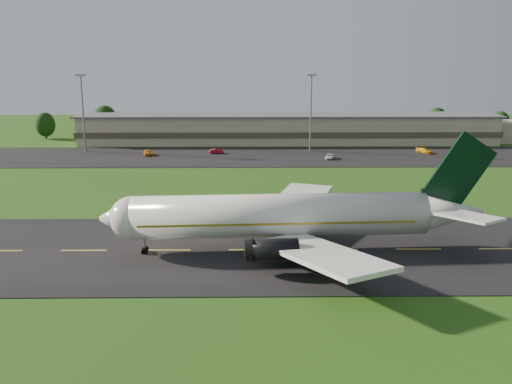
{
  "coord_description": "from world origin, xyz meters",
  "views": [
    {
      "loc": [
        -11.28,
        -71.02,
        24.85
      ],
      "look_at": [
        -10.34,
        8.0,
        6.0
      ],
      "focal_mm": 40.0,
      "sensor_mm": 36.0,
      "label": 1
    }
  ],
  "objects_px": {
    "service_vehicle_d": "(425,151)",
    "service_vehicle_a": "(147,152)",
    "light_mast_west": "(82,104)",
    "service_vehicle_b": "(216,151)",
    "terminal": "(309,129)",
    "airliner": "(286,216)",
    "service_vehicle_c": "(330,157)",
    "light_mast_centre": "(311,104)"
  },
  "relations": [
    {
      "from": "service_vehicle_d",
      "to": "light_mast_centre",
      "type": "bearing_deg",
      "value": 134.94
    },
    {
      "from": "service_vehicle_b",
      "to": "airliner",
      "type": "bearing_deg",
      "value": -178.65
    },
    {
      "from": "light_mast_centre",
      "to": "service_vehicle_a",
      "type": "xyz_separation_m",
      "value": [
        -42.43,
        -6.35,
        -11.89
      ]
    },
    {
      "from": "light_mast_west",
      "to": "service_vehicle_b",
      "type": "height_order",
      "value": "light_mast_west"
    },
    {
      "from": "airliner",
      "to": "service_vehicle_d",
      "type": "distance_m",
      "value": 86.7
    },
    {
      "from": "terminal",
      "to": "light_mast_west",
      "type": "relative_size",
      "value": 7.13
    },
    {
      "from": "terminal",
      "to": "service_vehicle_d",
      "type": "distance_m",
      "value": 34.8
    },
    {
      "from": "service_vehicle_d",
      "to": "service_vehicle_a",
      "type": "bearing_deg",
      "value": 144.23
    },
    {
      "from": "light_mast_west",
      "to": "terminal",
      "type": "bearing_deg",
      "value": 14.76
    },
    {
      "from": "light_mast_west",
      "to": "light_mast_centre",
      "type": "height_order",
      "value": "same"
    },
    {
      "from": "service_vehicle_a",
      "to": "service_vehicle_c",
      "type": "distance_m",
      "value": 46.44
    },
    {
      "from": "service_vehicle_d",
      "to": "airliner",
      "type": "bearing_deg",
      "value": -156.24
    },
    {
      "from": "terminal",
      "to": "light_mast_west",
      "type": "xyz_separation_m",
      "value": [
        -61.4,
        -16.18,
        8.75
      ]
    },
    {
      "from": "service_vehicle_a",
      "to": "service_vehicle_b",
      "type": "xyz_separation_m",
      "value": [
        17.55,
        2.61,
        -0.14
      ]
    },
    {
      "from": "service_vehicle_c",
      "to": "service_vehicle_d",
      "type": "xyz_separation_m",
      "value": [
        26.08,
        8.31,
        0.09
      ]
    },
    {
      "from": "terminal",
      "to": "service_vehicle_a",
      "type": "relative_size",
      "value": 32.85
    },
    {
      "from": "light_mast_west",
      "to": "service_vehicle_c",
      "type": "relative_size",
      "value": 4.78
    },
    {
      "from": "airliner",
      "to": "service_vehicle_a",
      "type": "distance_m",
      "value": 79.93
    },
    {
      "from": "service_vehicle_b",
      "to": "service_vehicle_a",
      "type": "bearing_deg",
      "value": 89.84
    },
    {
      "from": "service_vehicle_d",
      "to": "service_vehicle_b",
      "type": "bearing_deg",
      "value": 142.15
    },
    {
      "from": "service_vehicle_c",
      "to": "service_vehicle_d",
      "type": "relative_size",
      "value": 0.91
    },
    {
      "from": "terminal",
      "to": "service_vehicle_a",
      "type": "distance_m",
      "value": 49.39
    },
    {
      "from": "terminal",
      "to": "light_mast_centre",
      "type": "distance_m",
      "value": 18.45
    },
    {
      "from": "airliner",
      "to": "service_vehicle_c",
      "type": "relative_size",
      "value": 12.05
    },
    {
      "from": "airliner",
      "to": "service_vehicle_d",
      "type": "xyz_separation_m",
      "value": [
        41.23,
        76.18,
        -3.88
      ]
    },
    {
      "from": "service_vehicle_d",
      "to": "light_mast_west",
      "type": "bearing_deg",
      "value": 139.77
    },
    {
      "from": "light_mast_centre",
      "to": "service_vehicle_b",
      "type": "relative_size",
      "value": 5.44
    },
    {
      "from": "light_mast_centre",
      "to": "service_vehicle_b",
      "type": "bearing_deg",
      "value": -171.44
    },
    {
      "from": "light_mast_west",
      "to": "service_vehicle_a",
      "type": "height_order",
      "value": "light_mast_west"
    },
    {
      "from": "light_mast_west",
      "to": "service_vehicle_a",
      "type": "relative_size",
      "value": 4.61
    },
    {
      "from": "airliner",
      "to": "service_vehicle_b",
      "type": "xyz_separation_m",
      "value": [
        -13.39,
        76.21,
        -3.94
      ]
    },
    {
      "from": "service_vehicle_a",
      "to": "terminal",
      "type": "bearing_deg",
      "value": 13.44
    },
    {
      "from": "airliner",
      "to": "light_mast_west",
      "type": "xyz_separation_m",
      "value": [
        -48.5,
        79.95,
        8.08
      ]
    },
    {
      "from": "terminal",
      "to": "service_vehicle_b",
      "type": "bearing_deg",
      "value": -142.83
    },
    {
      "from": "airliner",
      "to": "light_mast_centre",
      "type": "distance_m",
      "value": 81.18
    },
    {
      "from": "light_mast_centre",
      "to": "service_vehicle_a",
      "type": "relative_size",
      "value": 4.61
    },
    {
      "from": "light_mast_centre",
      "to": "service_vehicle_b",
      "type": "xyz_separation_m",
      "value": [
        -24.89,
        -3.75,
        -12.02
      ]
    },
    {
      "from": "terminal",
      "to": "service_vehicle_d",
      "type": "xyz_separation_m",
      "value": [
        28.33,
        -19.96,
        -3.21
      ]
    },
    {
      "from": "light_mast_west",
      "to": "service_vehicle_b",
      "type": "bearing_deg",
      "value": -6.09
    },
    {
      "from": "airliner",
      "to": "terminal",
      "type": "height_order",
      "value": "airliner"
    },
    {
      "from": "light_mast_west",
      "to": "service_vehicle_d",
      "type": "distance_m",
      "value": 90.6
    },
    {
      "from": "service_vehicle_a",
      "to": "service_vehicle_b",
      "type": "height_order",
      "value": "service_vehicle_a"
    }
  ]
}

